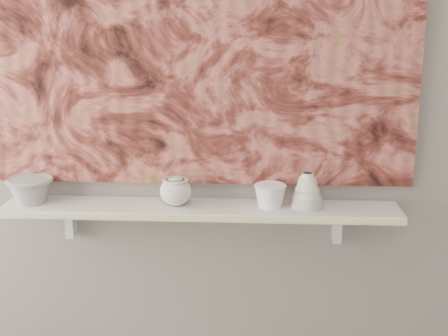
# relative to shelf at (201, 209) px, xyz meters

# --- Properties ---
(wall_back) EXTENTS (3.60, 0.00, 3.60)m
(wall_back) POSITION_rel_shelf_xyz_m (0.00, 0.09, 0.44)
(wall_back) COLOR gray
(wall_back) RESTS_ON floor
(shelf) EXTENTS (1.40, 0.18, 0.03)m
(shelf) POSITION_rel_shelf_xyz_m (0.00, 0.00, 0.00)
(shelf) COLOR silver
(shelf) RESTS_ON wall_back
(shelf_stripe) EXTENTS (1.40, 0.01, 0.02)m
(shelf_stripe) POSITION_rel_shelf_xyz_m (0.00, -0.09, 0.00)
(shelf_stripe) COLOR beige
(shelf_stripe) RESTS_ON shelf
(bracket_left) EXTENTS (0.03, 0.06, 0.12)m
(bracket_left) POSITION_rel_shelf_xyz_m (-0.49, 0.06, -0.07)
(bracket_left) COLOR silver
(bracket_left) RESTS_ON wall_back
(bracket_right) EXTENTS (0.03, 0.06, 0.12)m
(bracket_right) POSITION_rel_shelf_xyz_m (0.49, 0.06, -0.07)
(bracket_right) COLOR silver
(bracket_right) RESTS_ON wall_back
(painting) EXTENTS (1.50, 0.02, 1.10)m
(painting) POSITION_rel_shelf_xyz_m (0.00, 0.08, 0.62)
(painting) COLOR maroon
(painting) RESTS_ON wall_back
(house_motif) EXTENTS (0.09, 0.00, 0.08)m
(house_motif) POSITION_rel_shelf_xyz_m (0.45, 0.07, 0.32)
(house_motif) COLOR black
(house_motif) RESTS_ON painting
(bowl_grey) EXTENTS (0.19, 0.19, 0.09)m
(bowl_grey) POSITION_rel_shelf_xyz_m (-0.61, 0.00, 0.06)
(bowl_grey) COLOR gray
(bowl_grey) RESTS_ON shelf
(cup_cream) EXTENTS (0.11, 0.11, 0.10)m
(cup_cream) POSITION_rel_shelf_xyz_m (-0.09, 0.00, 0.07)
(cup_cream) COLOR silver
(cup_cream) RESTS_ON shelf
(bell_vessel) EXTENTS (0.12, 0.12, 0.13)m
(bell_vessel) POSITION_rel_shelf_xyz_m (0.37, 0.00, 0.08)
(bell_vessel) COLOR silver
(bell_vessel) RESTS_ON shelf
(bowl_white) EXTENTS (0.12, 0.12, 0.08)m
(bowl_white) POSITION_rel_shelf_xyz_m (0.24, 0.00, 0.06)
(bowl_white) COLOR white
(bowl_white) RESTS_ON shelf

